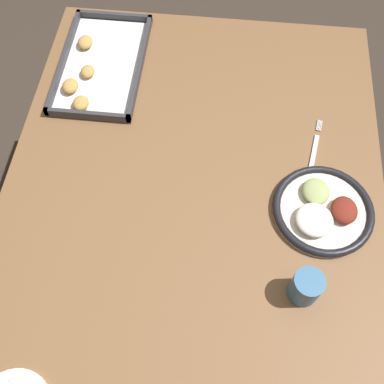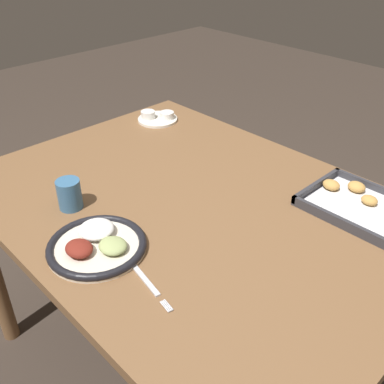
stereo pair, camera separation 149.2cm
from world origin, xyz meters
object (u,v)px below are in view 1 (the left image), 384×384
Objects in this scene: baking_tray at (98,66)px; drinking_cup at (306,287)px; fork at (313,155)px; dinner_plate at (323,210)px.

drinking_cup reaches higher than baking_tray.
dinner_plate is at bearing -164.16° from fork.
baking_tray is at bearing 43.76° from drinking_cup.
drinking_cup is at bearing 166.08° from dinner_plate.
baking_tray reaches higher than fork.
dinner_plate is 0.75m from baking_tray.
fork is 0.53× the size of baking_tray.
drinking_cup reaches higher than fork.
drinking_cup reaches higher than dinner_plate.
baking_tray is (0.41, 0.64, -0.00)m from dinner_plate.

